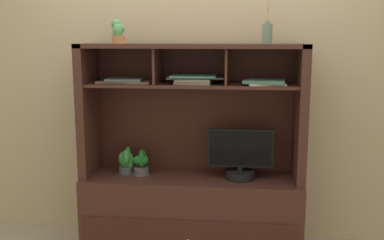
# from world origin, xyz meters

# --- Properties ---
(back_wall) EXTENTS (6.00, 0.02, 2.80)m
(back_wall) POSITION_xyz_m (0.00, 0.27, 1.40)
(back_wall) COLOR tan
(back_wall) RESTS_ON ground
(media_console) EXTENTS (1.56, 0.51, 1.49)m
(media_console) POSITION_xyz_m (0.00, 0.01, 0.44)
(media_console) COLOR #42231D
(media_console) RESTS_ON ground
(tv_monitor) EXTENTS (0.46, 0.20, 0.36)m
(tv_monitor) POSITION_xyz_m (0.34, -0.03, 0.70)
(tv_monitor) COLOR black
(tv_monitor) RESTS_ON media_console
(potted_orchid) EXTENTS (0.13, 0.13, 0.18)m
(potted_orchid) POSITION_xyz_m (-0.37, -0.00, 0.63)
(potted_orchid) COLOR #524F50
(potted_orchid) RESTS_ON media_console
(potted_fern) EXTENTS (0.12, 0.12, 0.20)m
(potted_fern) POSITION_xyz_m (-0.49, 0.02, 0.64)
(potted_fern) COLOR #42494A
(potted_fern) RESTS_ON media_console
(magazine_stack_left) EXTENTS (0.38, 0.22, 0.03)m
(magazine_stack_left) POSITION_xyz_m (-0.47, -0.01, 1.23)
(magazine_stack_left) COLOR gray
(magazine_stack_left) RESTS_ON media_console
(magazine_stack_centre) EXTENTS (0.41, 0.28, 0.06)m
(magazine_stack_centre) POSITION_xyz_m (0.02, -0.01, 1.25)
(magazine_stack_centre) COLOR gray
(magazine_stack_centre) RESTS_ON media_console
(magazine_stack_right) EXTENTS (0.30, 0.27, 0.03)m
(magazine_stack_right) POSITION_xyz_m (0.50, -0.04, 1.24)
(magazine_stack_right) COLOR beige
(magazine_stack_right) RESTS_ON media_console
(diffuser_bottle) EXTENTS (0.07, 0.07, 0.28)m
(diffuser_bottle) POSITION_xyz_m (0.51, -0.01, 1.56)
(diffuser_bottle) COLOR slate
(diffuser_bottle) RESTS_ON media_console
(potted_succulent) EXTENTS (0.11, 0.11, 0.17)m
(potted_succulent) POSITION_xyz_m (-0.51, -0.03, 1.57)
(potted_succulent) COLOR #B77348
(potted_succulent) RESTS_ON media_console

